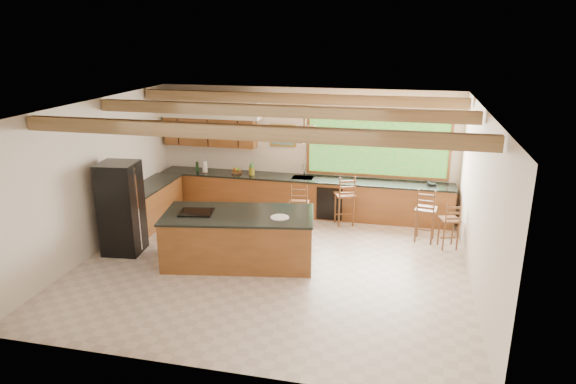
# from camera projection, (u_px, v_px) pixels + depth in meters

# --- Properties ---
(ground) EXTENTS (7.20, 7.20, 0.00)m
(ground) POSITION_uv_depth(u_px,v_px,m) (272.00, 265.00, 9.78)
(ground) COLOR beige
(ground) RESTS_ON ground
(room_shell) EXTENTS (7.27, 6.54, 3.02)m
(room_shell) POSITION_uv_depth(u_px,v_px,m) (271.00, 143.00, 9.75)
(room_shell) COLOR silver
(room_shell) RESTS_ON ground
(counter_run) EXTENTS (7.12, 3.10, 1.26)m
(counter_run) POSITION_uv_depth(u_px,v_px,m) (265.00, 198.00, 12.15)
(counter_run) COLOR brown
(counter_run) RESTS_ON ground
(island) EXTENTS (3.00, 1.79, 1.00)m
(island) POSITION_uv_depth(u_px,v_px,m) (239.00, 238.00, 9.78)
(island) COLOR brown
(island) RESTS_ON ground
(refrigerator) EXTENTS (0.79, 0.77, 1.84)m
(refrigerator) POSITION_uv_depth(u_px,v_px,m) (121.00, 208.00, 10.10)
(refrigerator) COLOR black
(refrigerator) RESTS_ON ground
(bar_stool_a) EXTENTS (0.49, 0.49, 1.18)m
(bar_stool_a) POSITION_uv_depth(u_px,v_px,m) (298.00, 205.00, 10.96)
(bar_stool_a) COLOR brown
(bar_stool_a) RESTS_ON ground
(bar_stool_b) EXTENTS (0.56, 0.56, 1.19)m
(bar_stool_b) POSITION_uv_depth(u_px,v_px,m) (344.00, 196.00, 11.56)
(bar_stool_b) COLOR brown
(bar_stool_b) RESTS_ON ground
(bar_stool_c) EXTENTS (0.48, 0.48, 1.17)m
(bar_stool_c) POSITION_uv_depth(u_px,v_px,m) (426.00, 211.00, 10.64)
(bar_stool_c) COLOR brown
(bar_stool_c) RESTS_ON ground
(bar_stool_d) EXTENTS (0.45, 0.45, 1.02)m
(bar_stool_d) POSITION_uv_depth(u_px,v_px,m) (450.00, 221.00, 10.33)
(bar_stool_d) COLOR brown
(bar_stool_d) RESTS_ON ground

